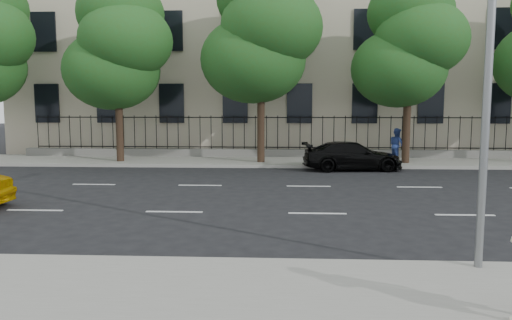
% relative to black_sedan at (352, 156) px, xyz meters
% --- Properties ---
extents(ground, '(120.00, 120.00, 0.00)m').
position_rel_black_sedan_xyz_m(ground, '(-2.20, -11.50, -0.65)').
color(ground, black).
rests_on(ground, ground).
extents(near_sidewalk, '(60.00, 4.00, 0.15)m').
position_rel_black_sedan_xyz_m(near_sidewalk, '(-2.20, -15.50, -0.57)').
color(near_sidewalk, gray).
rests_on(near_sidewalk, ground).
extents(far_sidewalk, '(60.00, 4.00, 0.15)m').
position_rel_black_sedan_xyz_m(far_sidewalk, '(-2.20, 2.50, -0.57)').
color(far_sidewalk, gray).
rests_on(far_sidewalk, ground).
extents(lane_markings, '(49.60, 4.62, 0.01)m').
position_rel_black_sedan_xyz_m(lane_markings, '(-2.20, -6.75, -0.64)').
color(lane_markings, silver).
rests_on(lane_markings, ground).
extents(masonry_building, '(34.60, 12.11, 18.50)m').
position_rel_black_sedan_xyz_m(masonry_building, '(-2.20, 11.45, 8.37)').
color(masonry_building, '#C0B398').
rests_on(masonry_building, ground).
extents(iron_fence, '(30.00, 0.50, 2.20)m').
position_rel_black_sedan_xyz_m(iron_fence, '(-2.20, 4.20, 0.00)').
color(iron_fence, slate).
rests_on(iron_fence, far_sidewalk).
extents(tree_b, '(5.53, 5.12, 8.97)m').
position_rel_black_sedan_xyz_m(tree_b, '(-11.16, 1.86, 5.20)').
color(tree_b, '#382619').
rests_on(tree_b, far_sidewalk).
extents(tree_c, '(5.89, 5.50, 9.80)m').
position_rel_black_sedan_xyz_m(tree_c, '(-4.16, 1.86, 5.77)').
color(tree_c, '#382619').
rests_on(tree_c, far_sidewalk).
extents(tree_d, '(5.34, 4.94, 8.84)m').
position_rel_black_sedan_xyz_m(tree_d, '(2.84, 1.86, 5.19)').
color(tree_d, '#382619').
rests_on(tree_d, far_sidewalk).
extents(black_sedan, '(4.60, 2.22, 1.29)m').
position_rel_black_sedan_xyz_m(black_sedan, '(0.00, 0.00, 0.00)').
color(black_sedan, black).
rests_on(black_sedan, ground).
extents(pedestrian_far, '(0.88, 0.98, 1.66)m').
position_rel_black_sedan_xyz_m(pedestrian_far, '(2.44, 2.02, 0.33)').
color(pedestrian_far, navy).
rests_on(pedestrian_far, far_sidewalk).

